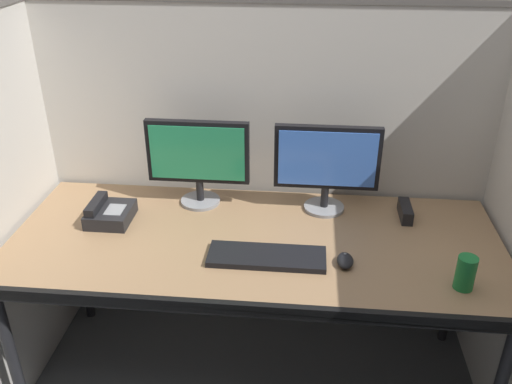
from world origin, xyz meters
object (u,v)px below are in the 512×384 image
monitor_left (198,157)px  monitor_right (327,163)px  desk_phone (109,213)px  red_stapler (405,211)px  soda_can (466,273)px  desk (254,251)px  keyboard_main (267,257)px  computer_mouse (345,261)px

monitor_left → monitor_right: same height
desk_phone → red_stapler: (1.21, 0.14, -0.01)m
soda_can → red_stapler: (-0.13, 0.46, -0.03)m
monitor_left → soda_can: size_ratio=3.52×
monitor_left → monitor_right: bearing=-0.7°
soda_can → red_stapler: soda_can is taller
monitor_right → red_stapler: size_ratio=2.87×
desk → keyboard_main: keyboard_main is taller
monitor_right → computer_mouse: size_ratio=4.48×
computer_mouse → soda_can: 0.40m
monitor_left → computer_mouse: monitor_left is taller
monitor_left → red_stapler: monitor_left is taller
computer_mouse → soda_can: size_ratio=0.79×
monitor_right → keyboard_main: 0.49m
desk → soda_can: (0.73, -0.22, 0.11)m
monitor_left → keyboard_main: monitor_left is taller
keyboard_main → red_stapler: red_stapler is taller
computer_mouse → red_stapler: bearing=54.2°
desk → computer_mouse: 0.37m
desk → soda_can: 0.77m
computer_mouse → monitor_left: bearing=146.1°
keyboard_main → red_stapler: 0.65m
monitor_left → soda_can: (0.99, -0.50, -0.15)m
soda_can → red_stapler: size_ratio=0.81×
monitor_left → desk_phone: size_ratio=2.26×
monitor_right → red_stapler: (0.33, -0.04, -0.19)m
monitor_right → soda_can: 0.69m
monitor_right → red_stapler: 0.38m
red_stapler → monitor_right: bearing=173.8°
desk → keyboard_main: (0.06, -0.12, 0.06)m
computer_mouse → red_stapler: size_ratio=0.64×
monitor_left → computer_mouse: size_ratio=4.48×
monitor_left → soda_can: bearing=-26.8°
keyboard_main → desk_phone: 0.70m
computer_mouse → keyboard_main: bearing=178.7°
desk → computer_mouse: computer_mouse is taller
desk → monitor_left: monitor_left is taller
monitor_left → desk: bearing=-46.8°
soda_can → red_stapler: bearing=105.6°
keyboard_main → desk_phone: size_ratio=2.26×
monitor_left → monitor_right: size_ratio=1.00×
soda_can → desk_phone: (-1.34, 0.32, -0.03)m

